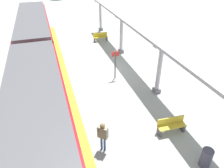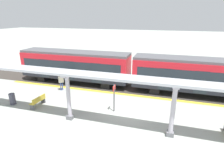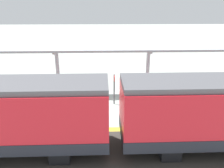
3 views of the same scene
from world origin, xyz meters
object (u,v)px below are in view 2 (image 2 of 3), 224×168
train_near_carriage (75,66)px  trash_bin (12,99)px  canopy_pillar_third (173,111)px  passenger_waiting_near_edge (61,80)px  train_far_carriage (200,77)px  canopy_pillar_second (69,97)px  platform_info_sign (114,96)px  bench_near_end (38,101)px

train_near_carriage → trash_bin: bearing=-20.4°
canopy_pillar_third → trash_bin: (-0.75, -12.79, -1.26)m
passenger_waiting_near_edge → trash_bin: bearing=-29.2°
train_far_carriage → passenger_waiting_near_edge: (2.61, -12.82, -0.80)m
canopy_pillar_second → platform_info_sign: size_ratio=1.55×
train_far_carriage → platform_info_sign: train_far_carriage is taller
bench_near_end → trash_bin: (0.32, -2.30, 0.03)m
canopy_pillar_second → platform_info_sign: (-2.03, 2.71, -0.41)m
platform_info_sign → passenger_waiting_near_edge: (-2.74, -6.29, -0.30)m
train_near_carriage → canopy_pillar_third: 12.69m
train_near_carriage → train_far_carriage: same height
train_near_carriage → passenger_waiting_near_edge: 2.74m
train_far_carriage → bench_near_end: 14.31m
canopy_pillar_second → platform_info_sign: bearing=126.8°
trash_bin → platform_info_sign: 8.67m
train_far_carriage → canopy_pillar_third: 7.73m
bench_near_end → platform_info_sign: bearing=98.8°
canopy_pillar_third → platform_info_sign: bearing=-115.6°
trash_bin → train_far_carriage: bearing=113.8°
train_near_carriage → train_far_carriage: (0.00, 12.60, 0.00)m
platform_info_sign → train_far_carriage: bearing=129.3°
train_far_carriage → passenger_waiting_near_edge: bearing=-78.5°
trash_bin → passenger_waiting_near_edge: (-4.02, 2.25, 0.55)m
train_near_carriage → passenger_waiting_near_edge: size_ratio=7.29×
passenger_waiting_near_edge → train_far_carriage: bearing=101.5°
train_near_carriage → passenger_waiting_near_edge: train_near_carriage is taller
bench_near_end → trash_bin: 2.33m
train_near_carriage → canopy_pillar_second: size_ratio=3.51×
canopy_pillar_second → bench_near_end: bearing=-106.9°
train_near_carriage → trash_bin: size_ratio=12.61×
canopy_pillar_third → passenger_waiting_near_edge: 11.59m
canopy_pillar_third → bench_near_end: size_ratio=2.25×
bench_near_end → trash_bin: bearing=-82.0°
canopy_pillar_second → trash_bin: size_ratio=3.59×
trash_bin → platform_info_sign: bearing=98.6°
bench_near_end → passenger_waiting_near_edge: (-3.70, -0.06, 0.59)m
canopy_pillar_second → platform_info_sign: 3.42m
platform_info_sign → canopy_pillar_third: bearing=64.4°
train_near_carriage → canopy_pillar_third: train_near_carriage is taller
canopy_pillar_third → bench_near_end: (-1.07, -10.48, -1.29)m
train_far_carriage → canopy_pillar_third: bearing=-17.2°
train_far_carriage → platform_info_sign: size_ratio=5.46×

